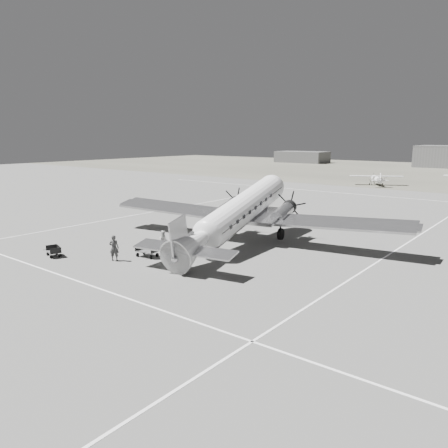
# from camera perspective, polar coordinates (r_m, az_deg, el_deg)

# --- Properties ---
(ground) EXTENTS (260.00, 260.00, 0.00)m
(ground) POSITION_cam_1_polar(r_m,az_deg,el_deg) (38.21, 0.83, -2.71)
(ground) COLOR slate
(ground) RESTS_ON ground
(taxi_line_near) EXTENTS (60.00, 0.15, 0.01)m
(taxi_line_near) POSITION_cam_1_polar(r_m,az_deg,el_deg) (28.84, -16.51, -7.90)
(taxi_line_near) COLOR white
(taxi_line_near) RESTS_ON ground
(taxi_line_right) EXTENTS (0.15, 80.00, 0.01)m
(taxi_line_right) POSITION_cam_1_polar(r_m,az_deg,el_deg) (32.61, 17.90, -5.74)
(taxi_line_right) COLOR white
(taxi_line_right) RESTS_ON ground
(taxi_line_left) EXTENTS (0.15, 60.00, 0.01)m
(taxi_line_left) POSITION_cam_1_polar(r_m,az_deg,el_deg) (57.31, -7.41, 1.93)
(taxi_line_left) COLOR white
(taxi_line_left) RESTS_ON ground
(taxi_line_horizon) EXTENTS (90.00, 0.15, 0.01)m
(taxi_line_horizon) POSITION_cam_1_polar(r_m,az_deg,el_deg) (73.59, 20.17, 3.40)
(taxi_line_horizon) COLOR white
(taxi_line_horizon) RESTS_ON ground
(shed_secondary) EXTENTS (18.00, 10.00, 4.00)m
(shed_secondary) POSITION_cam_1_polar(r_m,az_deg,el_deg) (164.09, 10.15, 8.61)
(shed_secondary) COLOR #515151
(shed_secondary) RESTS_ON ground
(dc3_airliner) EXTENTS (31.73, 24.62, 5.46)m
(dc3_airliner) POSITION_cam_1_polar(r_m,az_deg,el_deg) (37.46, 1.90, 1.27)
(dc3_airliner) COLOR #B2B2B5
(dc3_airliner) RESTS_ON ground
(light_plane_left) EXTENTS (12.74, 12.01, 2.08)m
(light_plane_left) POSITION_cam_1_polar(r_m,az_deg,el_deg) (90.17, 19.30, 5.46)
(light_plane_left) COLOR white
(light_plane_left) RESTS_ON ground
(baggage_cart_near) EXTENTS (1.89, 1.45, 0.99)m
(baggage_cart_near) POSITION_cam_1_polar(r_m,az_deg,el_deg) (34.83, -10.00, -3.45)
(baggage_cart_near) COLOR #515151
(baggage_cart_near) RESTS_ON ground
(baggage_cart_far) EXTENTS (1.69, 1.40, 0.82)m
(baggage_cart_far) POSITION_cam_1_polar(r_m,az_deg,el_deg) (36.94, -21.36, -3.35)
(baggage_cart_far) COLOR #515151
(baggage_cart_far) RESTS_ON ground
(ground_crew) EXTENTS (0.87, 0.81, 1.99)m
(ground_crew) POSITION_cam_1_polar(r_m,az_deg,el_deg) (34.15, -14.16, -3.05)
(ground_crew) COLOR #303030
(ground_crew) RESTS_ON ground
(ramp_agent) EXTENTS (1.06, 1.15, 1.91)m
(ramp_agent) POSITION_cam_1_polar(r_m,az_deg,el_deg) (35.46, -7.84, -2.35)
(ramp_agent) COLOR beige
(ramp_agent) RESTS_ON ground
(passenger) EXTENTS (0.56, 0.78, 1.50)m
(passenger) POSITION_cam_1_polar(r_m,az_deg,el_deg) (36.09, -6.21, -2.40)
(passenger) COLOR silver
(passenger) RESTS_ON ground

